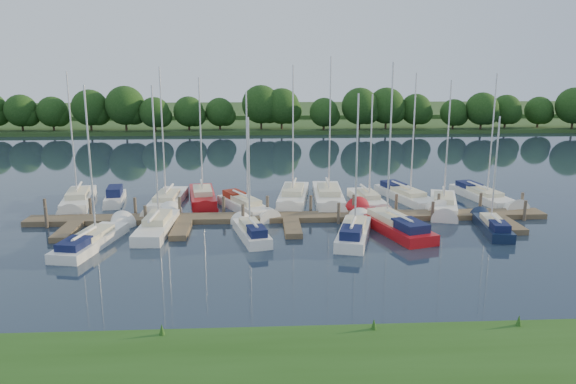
{
  "coord_description": "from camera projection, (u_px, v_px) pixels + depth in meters",
  "views": [
    {
      "loc": [
        -2.47,
        -33.83,
        11.89
      ],
      "look_at": [
        -0.16,
        8.0,
        2.2
      ],
      "focal_mm": 35.0,
      "sensor_mm": 36.0,
      "label": 1
    }
  ],
  "objects": [
    {
      "name": "mooring_pilings",
      "position": [
        290.0,
        211.0,
        43.79
      ],
      "size": [
        38.24,
        2.84,
        2.0
      ],
      "color": "#473D33",
      "rests_on": "ground"
    },
    {
      "name": "dock",
      "position": [
        291.0,
        220.0,
        42.79
      ],
      "size": [
        40.0,
        6.0,
        0.4
      ],
      "color": "brown",
      "rests_on": "ground"
    },
    {
      "name": "sailboat_s_3",
      "position": [
        354.0,
        234.0,
        38.81
      ],
      "size": [
        3.63,
        8.03,
        10.36
      ],
      "rotation": [
        0.0,
        0.0,
        -0.27
      ],
      "color": "white",
      "rests_on": "ground"
    },
    {
      "name": "sailboat_n_5",
      "position": [
        293.0,
        198.0,
        49.21
      ],
      "size": [
        3.38,
        9.64,
        12.19
      ],
      "rotation": [
        0.0,
        0.0,
        3.0
      ],
      "color": "white",
      "rests_on": "ground"
    },
    {
      "name": "sailboat_n_10",
      "position": [
        484.0,
        197.0,
        49.52
      ],
      "size": [
        3.55,
        9.18,
        11.4
      ],
      "rotation": [
        0.0,
        0.0,
        3.33
      ],
      "color": "white",
      "rests_on": "ground"
    },
    {
      "name": "treeline",
      "position": [
        276.0,
        110.0,
        94.96
      ],
      "size": [
        145.29,
        9.34,
        8.21
      ],
      "color": "#38281C",
      "rests_on": "ground"
    },
    {
      "name": "sailboat_s_4",
      "position": [
        390.0,
        225.0,
        40.88
      ],
      "size": [
        4.64,
        9.82,
        12.39
      ],
      "rotation": [
        0.0,
        0.0,
        0.3
      ],
      "color": "#AD0F15",
      "rests_on": "ground"
    },
    {
      "name": "sailboat_n_2",
      "position": [
        167.0,
        203.0,
        47.6
      ],
      "size": [
        2.61,
        9.53,
        11.98
      ],
      "rotation": [
        0.0,
        0.0,
        3.1
      ],
      "color": "white",
      "rests_on": "ground"
    },
    {
      "name": "sailboat_n_0",
      "position": [
        78.0,
        201.0,
        48.01
      ],
      "size": [
        3.42,
        9.22,
        11.66
      ],
      "rotation": [
        0.0,
        0.0,
        3.31
      ],
      "color": "white",
      "rests_on": "ground"
    },
    {
      "name": "sailboat_s_5",
      "position": [
        492.0,
        227.0,
        40.39
      ],
      "size": [
        2.32,
        6.69,
        8.61
      ],
      "rotation": [
        0.0,
        0.0,
        -0.14
      ],
      "color": "#0F1B35",
      "rests_on": "ground"
    },
    {
      "name": "distant_hill",
      "position": [
        267.0,
        111.0,
        132.84
      ],
      "size": [
        220.0,
        40.0,
        1.4
      ],
      "primitive_type": "cube",
      "color": "#335425",
      "rests_on": "ground"
    },
    {
      "name": "ground",
      "position": [
        297.0,
        254.0,
        35.72
      ],
      "size": [
        260.0,
        260.0,
        0.0
      ],
      "primitive_type": "plane",
      "color": "#192233",
      "rests_on": "ground"
    },
    {
      "name": "sailboat_n_8",
      "position": [
        408.0,
        197.0,
        49.38
      ],
      "size": [
        4.26,
        9.14,
        11.46
      ],
      "rotation": [
        0.0,
        0.0,
        3.43
      ],
      "color": "white",
      "rests_on": "ground"
    },
    {
      "name": "sailboat_n_3",
      "position": [
        203.0,
        198.0,
        49.11
      ],
      "size": [
        3.08,
        8.78,
        11.15
      ],
      "rotation": [
        0.0,
        0.0,
        3.28
      ],
      "color": "#AD0F15",
      "rests_on": "ground"
    },
    {
      "name": "sailboat_n_4",
      "position": [
        246.0,
        207.0,
        45.98
      ],
      "size": [
        4.9,
        7.53,
        10.07
      ],
      "rotation": [
        0.0,
        0.0,
        3.63
      ],
      "color": "white",
      "rests_on": "ground"
    },
    {
      "name": "sailboat_n_9",
      "position": [
        443.0,
        206.0,
        46.63
      ],
      "size": [
        4.09,
        8.63,
        10.97
      ],
      "rotation": [
        0.0,
        0.0,
        2.84
      ],
      "color": "white",
      "rests_on": "ground"
    },
    {
      "name": "motorboat",
      "position": [
        115.0,
        198.0,
        48.79
      ],
      "size": [
        2.03,
        5.21,
        1.69
      ],
      "rotation": [
        0.0,
        0.0,
        3.27
      ],
      "color": "white",
      "rests_on": "ground"
    },
    {
      "name": "far_shore",
      "position": [
        270.0,
        124.0,
        108.61
      ],
      "size": [
        180.0,
        30.0,
        0.6
      ],
      "primitive_type": "cube",
      "color": "#2A481B",
      "rests_on": "ground"
    },
    {
      "name": "sailboat_s_1",
      "position": [
        158.0,
        227.0,
        40.58
      ],
      "size": [
        2.37,
        8.41,
        10.85
      ],
      "rotation": [
        0.0,
        0.0,
        -0.05
      ],
      "color": "white",
      "rests_on": "ground"
    },
    {
      "name": "sailboat_n_6",
      "position": [
        328.0,
        198.0,
        49.17
      ],
      "size": [
        2.87,
        10.17,
        12.87
      ],
      "rotation": [
        0.0,
        0.0,
        3.09
      ],
      "color": "white",
      "rests_on": "ground"
    },
    {
      "name": "sailboat_s_0",
      "position": [
        93.0,
        240.0,
        37.42
      ],
      "size": [
        3.52,
        8.74,
        10.88
      ],
      "rotation": [
        0.0,
        0.0,
        -0.21
      ],
      "color": "white",
      "rests_on": "ground"
    },
    {
      "name": "sailboat_s_2",
      "position": [
        251.0,
        233.0,
        38.96
      ],
      "size": [
        2.83,
        6.72,
        8.74
      ],
      "rotation": [
        0.0,
        0.0,
        0.23
      ],
      "color": "white",
      "rests_on": "ground"
    },
    {
      "name": "sailboat_n_7",
      "position": [
        368.0,
        201.0,
        48.09
      ],
      "size": [
        2.46,
        7.66,
        9.78
      ],
      "rotation": [
        0.0,
        0.0,
        3.25
      ],
      "color": "white",
      "rests_on": "ground"
    }
  ]
}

